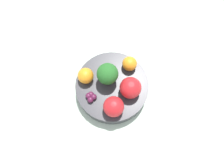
# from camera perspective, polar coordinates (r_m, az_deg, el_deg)

# --- Properties ---
(ground_plane) EXTENTS (6.00, 6.00, 0.00)m
(ground_plane) POSITION_cam_1_polar(r_m,az_deg,el_deg) (0.68, -0.00, -2.03)
(ground_plane) COLOR gray
(table_surface) EXTENTS (1.20, 1.20, 0.02)m
(table_surface) POSITION_cam_1_polar(r_m,az_deg,el_deg) (0.67, -0.00, -1.78)
(table_surface) COLOR #B2C6B2
(table_surface) RESTS_ON ground_plane
(bowl) EXTENTS (0.21, 0.21, 0.04)m
(bowl) POSITION_cam_1_polar(r_m,az_deg,el_deg) (0.64, -0.00, -0.93)
(bowl) COLOR #2D2D33
(bowl) RESTS_ON table_surface
(broccoli) EXTENTS (0.06, 0.06, 0.07)m
(broccoli) POSITION_cam_1_polar(r_m,az_deg,el_deg) (0.58, -1.18, 2.62)
(broccoli) COLOR #8CB76B
(broccoli) RESTS_ON bowl
(apple_red) EXTENTS (0.06, 0.06, 0.06)m
(apple_red) POSITION_cam_1_polar(r_m,az_deg,el_deg) (0.57, 0.42, -5.94)
(apple_red) COLOR red
(apple_red) RESTS_ON bowl
(apple_green) EXTENTS (0.06, 0.06, 0.06)m
(apple_green) POSITION_cam_1_polar(r_m,az_deg,el_deg) (0.58, 4.84, -1.00)
(apple_green) COLOR red
(apple_green) RESTS_ON bowl
(orange_front) EXTENTS (0.04, 0.04, 0.04)m
(orange_front) POSITION_cam_1_polar(r_m,az_deg,el_deg) (0.61, -6.91, 2.15)
(orange_front) COLOR orange
(orange_front) RESTS_ON bowl
(orange_back) EXTENTS (0.04, 0.04, 0.04)m
(orange_back) POSITION_cam_1_polar(r_m,az_deg,el_deg) (0.62, 4.61, 5.30)
(orange_back) COLOR orange
(orange_back) RESTS_ON bowl
(grape_cluster) EXTENTS (0.03, 0.03, 0.02)m
(grape_cluster) POSITION_cam_1_polar(r_m,az_deg,el_deg) (0.60, -5.53, -3.34)
(grape_cluster) COLOR #511938
(grape_cluster) RESTS_ON bowl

